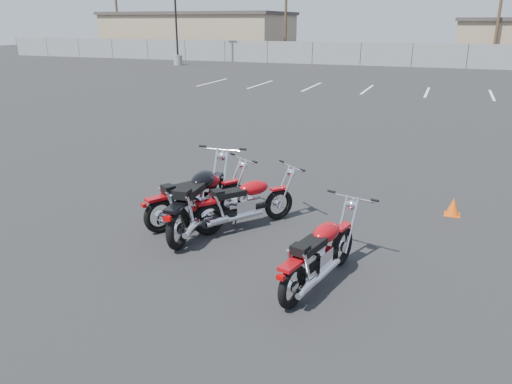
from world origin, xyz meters
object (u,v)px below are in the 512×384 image
(motorcycle_front_red, at_px, (197,197))
(motorcycle_second_black, at_px, (199,199))
(motorcycle_third_red, at_px, (320,254))
(motorcycle_rear_red, at_px, (245,203))

(motorcycle_front_red, xyz_separation_m, motorcycle_second_black, (0.17, -0.24, 0.07))
(motorcycle_third_red, bearing_deg, motorcycle_rear_red, 138.50)
(motorcycle_front_red, height_order, motorcycle_second_black, motorcycle_second_black)
(motorcycle_front_red, bearing_deg, motorcycle_second_black, -54.70)
(motorcycle_front_red, height_order, motorcycle_third_red, motorcycle_front_red)
(motorcycle_second_black, relative_size, motorcycle_third_red, 1.18)
(motorcycle_rear_red, bearing_deg, motorcycle_front_red, -171.92)
(motorcycle_front_red, height_order, motorcycle_rear_red, motorcycle_front_red)
(motorcycle_third_red, relative_size, motorcycle_rear_red, 1.14)
(motorcycle_third_red, xyz_separation_m, motorcycle_rear_red, (-1.69, 1.50, -0.01))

